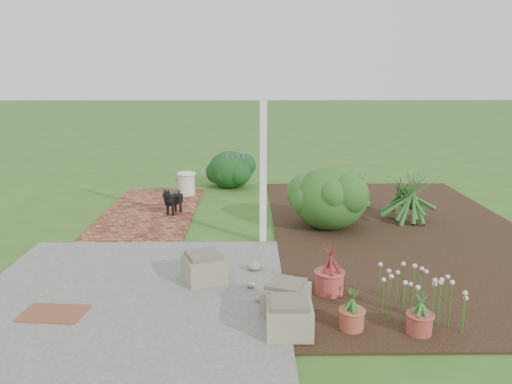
{
  "coord_description": "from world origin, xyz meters",
  "views": [
    {
      "loc": [
        0.11,
        -6.99,
        2.47
      ],
      "look_at": [
        0.2,
        0.4,
        0.7
      ],
      "focal_mm": 35.0,
      "sensor_mm": 36.0,
      "label": 1
    }
  ],
  "objects_px": {
    "stone_trough_near": "(289,319)",
    "evergreen_shrub": "(329,197)",
    "black_dog": "(172,199)",
    "cream_ceramic_urn": "(187,184)"
  },
  "relations": [
    {
      "from": "stone_trough_near",
      "to": "evergreen_shrub",
      "type": "relative_size",
      "value": 0.37
    },
    {
      "from": "black_dog",
      "to": "cream_ceramic_urn",
      "type": "distance_m",
      "value": 1.45
    },
    {
      "from": "stone_trough_near",
      "to": "cream_ceramic_urn",
      "type": "bearing_deg",
      "value": 106.55
    },
    {
      "from": "black_dog",
      "to": "cream_ceramic_urn",
      "type": "relative_size",
      "value": 1.12
    },
    {
      "from": "stone_trough_near",
      "to": "evergreen_shrub",
      "type": "bearing_deg",
      "value": 75.13
    },
    {
      "from": "black_dog",
      "to": "evergreen_shrub",
      "type": "bearing_deg",
      "value": 8.68
    },
    {
      "from": "cream_ceramic_urn",
      "to": "evergreen_shrub",
      "type": "height_order",
      "value": "evergreen_shrub"
    },
    {
      "from": "stone_trough_near",
      "to": "cream_ceramic_urn",
      "type": "distance_m",
      "value": 5.83
    },
    {
      "from": "evergreen_shrub",
      "to": "black_dog",
      "type": "bearing_deg",
      "value": 164.36
    },
    {
      "from": "black_dog",
      "to": "evergreen_shrub",
      "type": "height_order",
      "value": "evergreen_shrub"
    }
  ]
}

